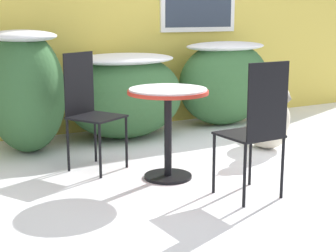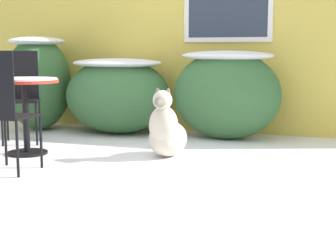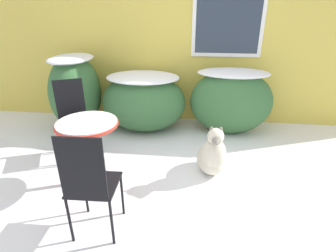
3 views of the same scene
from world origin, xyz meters
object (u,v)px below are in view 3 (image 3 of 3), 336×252
Objects in this scene: patio_table at (89,136)px; patio_chair_far_side at (90,182)px; dog at (213,156)px; patio_chair_near_table at (73,116)px.

patio_chair_far_side is (0.32, -0.78, -0.03)m from patio_table.
dog is at bearing -136.59° from patio_chair_far_side.
patio_table is 1.10× the size of dog.
patio_chair_far_side is 1.59m from dog.
patio_chair_far_side reaches higher than dog.
dog is at bearing 13.15° from patio_table.
patio_table is 0.74× the size of patio_chair_far_side.
patio_table is at bearing -169.58° from dog.
patio_chair_near_table is at bearing 127.89° from patio_table.
patio_chair_near_table is 1.94m from dog.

